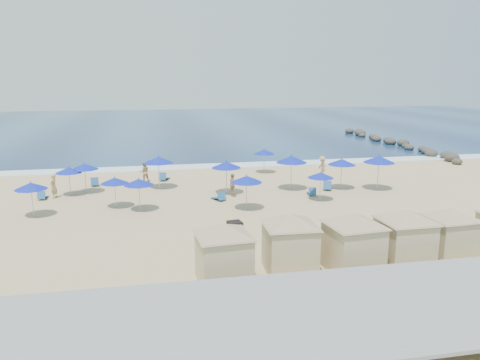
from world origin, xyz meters
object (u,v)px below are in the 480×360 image
cabana_4 (450,227)px  beachgoer_3 (322,166)px  umbrella_6 (247,179)px  umbrella_8 (321,175)px  umbrella_0 (69,170)px  beachgoer_2 (232,185)px  umbrella_1 (31,186)px  umbrella_10 (342,162)px  beachgoer_0 (54,186)px  cabana_3 (405,230)px  cabana_1 (290,235)px  umbrella_7 (291,159)px  rock_jetty (395,143)px  umbrella_11 (379,159)px  umbrella_3 (139,182)px  umbrella_9 (264,152)px  umbrella_4 (158,160)px  umbrella_5 (226,165)px  beachgoer_1 (144,172)px  trash_bin (235,228)px  umbrella_12 (115,181)px  umbrella_2 (84,167)px  cabana_2 (354,235)px  cabana_0 (224,246)px

cabana_4 → beachgoer_3: size_ratio=2.43×
umbrella_6 → umbrella_8: 5.57m
umbrella_0 → beachgoer_3: (20.06, 2.57, -0.97)m
beachgoer_2 → cabana_4: bearing=-154.2°
umbrella_1 → beachgoer_2: bearing=11.1°
umbrella_10 → umbrella_8: bearing=-133.8°
umbrella_1 → beachgoer_3: size_ratio=1.25×
umbrella_1 → umbrella_8: bearing=0.7°
beachgoer_0 → cabana_3: bearing=65.4°
umbrella_0 → beachgoer_2: (11.38, -2.55, -1.04)m
cabana_1 → umbrella_7: cabana_1 is taller
beachgoer_0 → beachgoer_2: (12.39, -2.02, -0.04)m
rock_jetty → umbrella_11: bearing=-122.1°
umbrella_3 → umbrella_6: umbrella_6 is taller
cabana_3 → umbrella_9: 21.37m
cabana_1 → umbrella_11: (10.98, 13.18, 0.69)m
cabana_3 → umbrella_4: cabana_3 is taller
umbrella_1 → umbrella_10: 21.49m
cabana_1 → umbrella_4: 17.58m
cabana_3 → cabana_4: (2.41, 0.23, -0.07)m
umbrella_7 → beachgoer_3: size_ratio=1.51×
rock_jetty → umbrella_5: size_ratio=10.71×
umbrella_10 → beachgoer_1: 15.62m
trash_bin → cabana_3: size_ratio=0.16×
umbrella_0 → umbrella_6: 13.13m
umbrella_1 → beachgoer_1: umbrella_1 is taller
umbrella_0 → beachgoer_3: umbrella_0 is taller
umbrella_6 → umbrella_9: umbrella_6 is taller
beachgoer_3 → cabana_1: bearing=-30.6°
umbrella_1 → umbrella_6: 13.10m
rock_jetty → beachgoer_0: 41.25m
cabana_3 → umbrella_12: bearing=137.4°
umbrella_3 → beachgoer_2: bearing=20.8°
umbrella_2 → umbrella_6: (10.64, -6.61, 0.03)m
umbrella_10 → umbrella_4: bearing=168.0°
umbrella_7 → umbrella_0: bearing=175.0°
beachgoer_2 → umbrella_2: bearing=69.1°
umbrella_3 → umbrella_11: size_ratio=0.81×
rock_jetty → umbrella_11: (-13.19, -21.03, 1.97)m
rock_jetty → beachgoer_0: bearing=-152.8°
cabana_4 → umbrella_1: cabana_4 is taller
umbrella_6 → umbrella_10: bearing=26.7°
umbrella_10 → umbrella_11: 2.74m
umbrella_7 → umbrella_5: bearing=-176.5°
beachgoer_2 → umbrella_1: bearing=96.8°
beachgoer_0 → cabana_2: bearing=60.6°
cabana_0 → umbrella_2: bearing=113.6°
umbrella_1 → umbrella_2: (2.42, 5.60, 0.05)m
cabana_2 → umbrella_11: size_ratio=1.70×
beachgoer_3 → cabana_4: bearing=-8.4°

